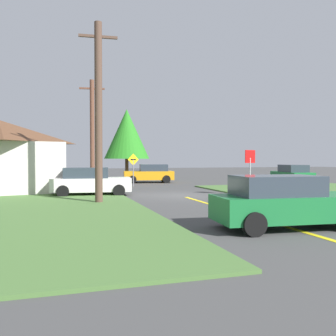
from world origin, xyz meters
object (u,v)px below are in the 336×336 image
object	(u,v)px
car_approaching_junction	(150,174)
car_on_crossroad	(292,174)
stop_sign	(250,164)
utility_pole_mid	(92,133)
direction_sign	(133,166)
utility_pole_near	(98,112)
oak_tree_left	(127,134)
parked_car_near_building	(90,182)
car_behind_on_main_road	(285,202)

from	to	relation	value
car_approaching_junction	car_on_crossroad	world-z (taller)	same
stop_sign	car_on_crossroad	distance (m)	11.05
utility_pole_mid	car_approaching_junction	bearing A→B (deg)	39.89
stop_sign	car_on_crossroad	xyz separation A→B (m)	(8.17, 7.36, -1.04)
car_approaching_junction	direction_sign	distance (m)	4.53
car_on_crossroad	utility_pole_mid	size ratio (longest dim) A/B	0.61
stop_sign	utility_pole_mid	distance (m)	11.73
car_on_crossroad	utility_pole_mid	world-z (taller)	utility_pole_mid
stop_sign	car_approaching_junction	xyz separation A→B (m)	(-2.75, 12.66, -1.04)
utility_pole_mid	direction_sign	size ratio (longest dim) A/B	3.11
car_approaching_junction	utility_pole_mid	bearing A→B (deg)	48.02
car_on_crossroad	utility_pole_near	xyz separation A→B (m)	(-16.97, -8.68, 3.54)
utility_pole_near	oak_tree_left	size ratio (longest dim) A/B	1.16
stop_sign	parked_car_near_building	xyz separation A→B (m)	(-8.86, 2.65, -1.04)
car_approaching_junction	oak_tree_left	bearing A→B (deg)	-75.42
car_behind_on_main_road	parked_car_near_building	xyz separation A→B (m)	(-4.78, 11.89, 0.00)
car_approaching_junction	parked_car_near_building	world-z (taller)	same
utility_pole_mid	oak_tree_left	world-z (taller)	utility_pole_mid
car_on_crossroad	direction_sign	xyz separation A→B (m)	(-13.20, 1.47, 0.75)
utility_pole_mid	direction_sign	world-z (taller)	utility_pole_mid
utility_pole_near	car_on_crossroad	bearing A→B (deg)	27.09
oak_tree_left	direction_sign	bearing A→B (deg)	-98.11
oak_tree_left	utility_pole_near	bearing A→B (deg)	-104.25
direction_sign	car_approaching_junction	bearing A→B (deg)	59.13
utility_pole_mid	oak_tree_left	xyz separation A→B (m)	(4.68, 11.38, 0.72)
stop_sign	utility_pole_near	xyz separation A→B (m)	(-8.80, -1.31, 2.50)
utility_pole_mid	oak_tree_left	size ratio (longest dim) A/B	1.06
car_behind_on_main_road	utility_pole_near	world-z (taller)	utility_pole_near
car_on_crossroad	oak_tree_left	xyz separation A→B (m)	(-11.68, 12.12, 3.92)
parked_car_near_building	car_approaching_junction	bearing A→B (deg)	64.63
parked_car_near_building	utility_pole_near	distance (m)	5.32
car_approaching_junction	car_on_crossroad	xyz separation A→B (m)	(10.91, -5.30, 0.00)
stop_sign	direction_sign	bearing A→B (deg)	-73.20
car_approaching_junction	direction_sign	xyz separation A→B (m)	(-2.29, -3.83, 0.76)
car_behind_on_main_road	utility_pole_mid	bearing A→B (deg)	108.07
car_behind_on_main_road	car_on_crossroad	world-z (taller)	same
parked_car_near_building	utility_pole_mid	world-z (taller)	utility_pole_mid
car_approaching_junction	parked_car_near_building	distance (m)	11.73
parked_car_near_building	direction_sign	size ratio (longest dim) A/B	1.85
stop_sign	utility_pole_near	bearing A→B (deg)	-4.40
utility_pole_near	utility_pole_mid	bearing A→B (deg)	86.31
car_approaching_junction	utility_pole_near	bearing A→B (deg)	74.71
parked_car_near_building	stop_sign	bearing A→B (deg)	-10.64
car_on_crossroad	stop_sign	bearing A→B (deg)	141.39
stop_sign	utility_pole_near	distance (m)	9.24
car_behind_on_main_road	utility_pole_near	distance (m)	9.88
stop_sign	car_behind_on_main_road	world-z (taller)	stop_sign
direction_sign	car_on_crossroad	bearing A→B (deg)	-6.33
car_approaching_junction	parked_car_near_building	size ratio (longest dim) A/B	0.98
utility_pole_near	direction_sign	world-z (taller)	utility_pole_near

